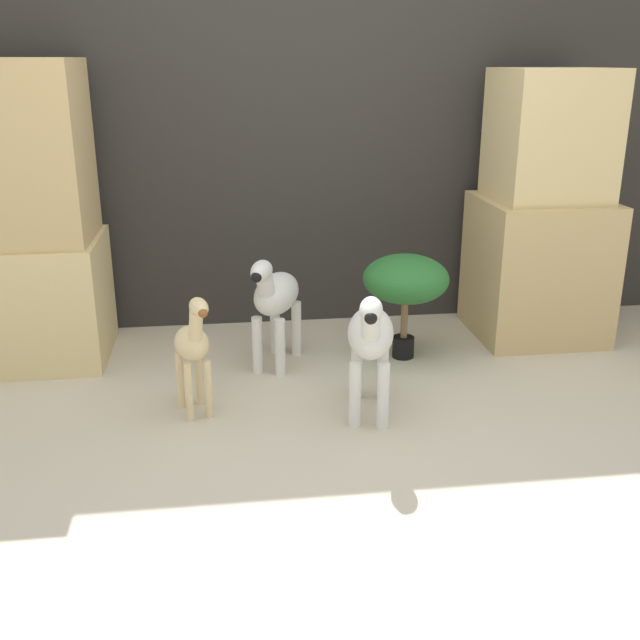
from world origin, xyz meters
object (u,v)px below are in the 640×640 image
giraffe_figurine (193,344)px  potted_palm_front (406,281)px  zebra_left (275,298)px  zebra_right (370,338)px

giraffe_figurine → potted_palm_front: giraffe_figurine is taller
potted_palm_front → zebra_left: bearing=-178.4°
giraffe_figurine → potted_palm_front: (1.10, 0.56, 0.09)m
zebra_right → giraffe_figurine: bearing=172.7°
zebra_right → zebra_left: same height
giraffe_figurine → potted_palm_front: 1.24m
zebra_right → giraffe_figurine: (-0.78, 0.10, -0.03)m
potted_palm_front → zebra_right: bearing=-115.8°
zebra_right → giraffe_figurine: zebra_right is taller
zebra_left → potted_palm_front: (0.69, 0.02, 0.06)m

